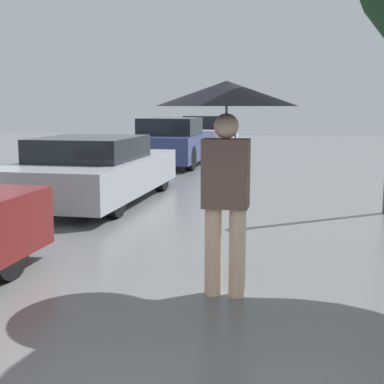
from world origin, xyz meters
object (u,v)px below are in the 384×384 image
(parked_car_second, at_px, (94,170))
(parked_car_farthest, at_px, (208,133))
(parked_car_third, at_px, (172,143))
(pedestrian, at_px, (226,120))

(parked_car_second, xyz_separation_m, parked_car_farthest, (-0.12, 11.91, 0.05))
(parked_car_second, relative_size, parked_car_third, 1.12)
(parked_car_second, bearing_deg, pedestrian, -55.23)
(parked_car_third, bearing_deg, parked_car_second, -89.21)
(pedestrian, relative_size, parked_car_third, 0.49)
(pedestrian, xyz_separation_m, parked_car_farthest, (-3.08, 16.17, -0.95))
(parked_car_farthest, bearing_deg, parked_car_third, -89.66)
(parked_car_third, bearing_deg, parked_car_farthest, 90.34)
(pedestrian, height_order, parked_car_second, pedestrian)
(pedestrian, bearing_deg, parked_car_second, 124.77)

